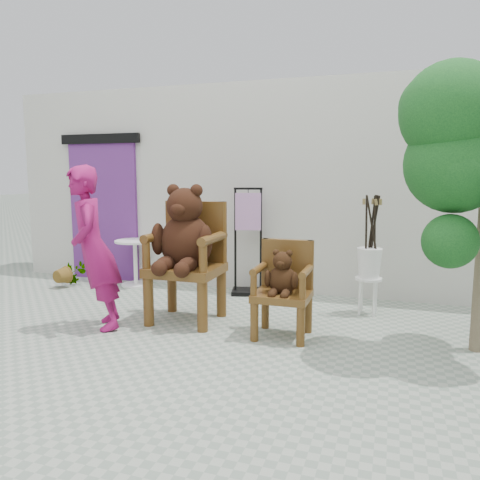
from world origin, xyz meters
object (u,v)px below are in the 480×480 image
Objects in this scene: chair_small at (283,282)px; cafe_table at (135,257)px; tree at (473,145)px; chair_big at (186,243)px; person at (94,249)px; stool_bucket at (369,262)px; display_stand at (248,254)px.

cafe_table is (-2.65, 1.49, -0.14)m from chair_small.
tree is at bearing -19.61° from cafe_table.
chair_big is 1.02m from person.
stool_bucket is at bearing 52.55° from chair_small.
chair_big is 1.09× the size of stool_bucket.
stool_bucket is at bearing -30.27° from display_stand.
display_stand is at bearing 119.24° from chair_small.
stool_bucket is at bearing 82.28° from person.
stool_bucket is at bearing 128.30° from tree.
tree is (2.57, -1.60, 1.37)m from display_stand.
person is 2.07m from cafe_table.
chair_big is at bearing 90.06° from person.
person is at bearing -174.38° from tree.
cafe_table is 4.87m from tree.
person is (-0.83, -0.59, -0.02)m from chair_big.
tree is at bearing -4.45° from chair_big.
person reaches higher than chair_big.
display_stand is (1.15, 1.97, -0.31)m from person.
person is 1.23× the size of stool_bucket.
tree is at bearing -1.97° from chair_small.
stool_bucket reaches higher than cafe_table.
tree is at bearing -51.70° from stool_bucket.
cafe_table is at bearing 137.89° from chair_big.
display_stand is (0.32, 1.38, -0.33)m from chair_big.
display_stand is (-0.86, 1.54, 0.00)m from chair_small.
chair_big is at bearing 175.55° from tree.
cafe_table is (-1.47, 1.33, -0.47)m from chair_big.
stool_bucket is at bearing 24.21° from chair_big.
tree reaches higher than cafe_table.
cafe_table is 1.79m from display_stand.
chair_big is at bearing 172.01° from chair_small.
stool_bucket is (0.82, 1.07, 0.06)m from chair_small.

